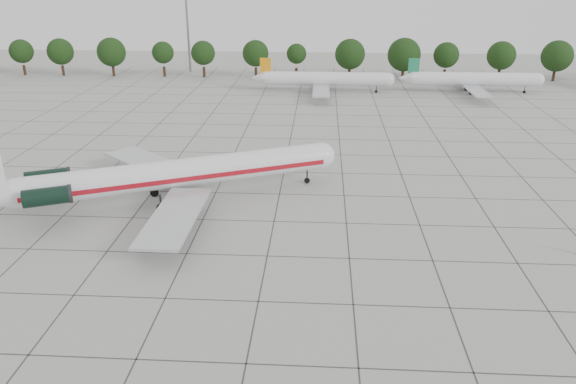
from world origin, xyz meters
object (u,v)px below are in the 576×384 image
bg_airliner_c (325,79)px  bg_airliner_d (473,80)px  main_airliner (161,175)px  floodlight_mast (187,16)px

bg_airliner_c → bg_airliner_d: bearing=2.6°
main_airliner → bg_airliner_d: bearing=27.3°
main_airliner → bg_airliner_d: main_airliner is taller
main_airliner → bg_airliner_d: size_ratio=1.46×
bg_airliner_c → bg_airliner_d: size_ratio=1.00×
bg_airliner_c → bg_airliner_d: (32.72, 1.48, 0.00)m
main_airliner → floodlight_mast: (-16.35, 87.67, 10.70)m
bg_airliner_d → floodlight_mast: size_ratio=1.11×
bg_airliner_c → floodlight_mast: floodlight_mast is taller
bg_airliner_d → floodlight_mast: 72.68m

